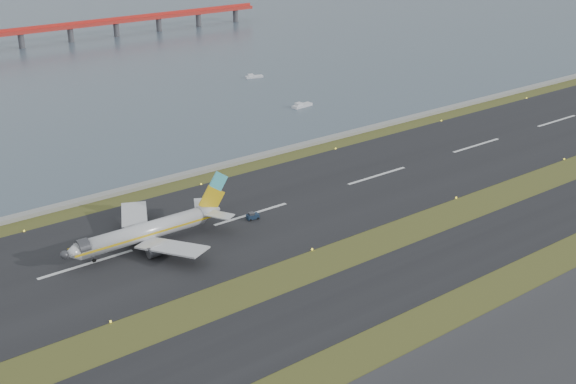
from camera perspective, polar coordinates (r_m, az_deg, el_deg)
name	(u,v)px	position (r m, az deg, el deg)	size (l,w,h in m)	color
ground	(336,264)	(145.84, 3.78, -5.71)	(1000.00, 1000.00, 0.00)	#3A4619
taxiway_strip	(377,288)	(138.20, 7.04, -7.57)	(1000.00, 18.00, 0.10)	black
runway_strip	(251,214)	(167.12, -2.93, -1.77)	(1000.00, 45.00, 0.10)	black
seawall	(186,175)	(190.61, -8.03, 1.38)	(1000.00, 2.50, 1.00)	#989892
red_pier	(20,33)	(366.94, -20.41, 11.72)	(260.00, 5.00, 10.20)	red
airliner	(149,231)	(154.09, -10.91, -3.01)	(38.52, 32.89, 12.80)	silver
pushback_tug	(253,216)	(164.29, -2.82, -1.91)	(2.92, 1.96, 1.75)	#15253B
workboat_near	(302,105)	(250.04, 1.08, 6.86)	(8.01, 3.37, 1.89)	silver
workboat_far	(254,77)	(290.40, -2.73, 9.10)	(7.24, 4.04, 1.68)	silver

